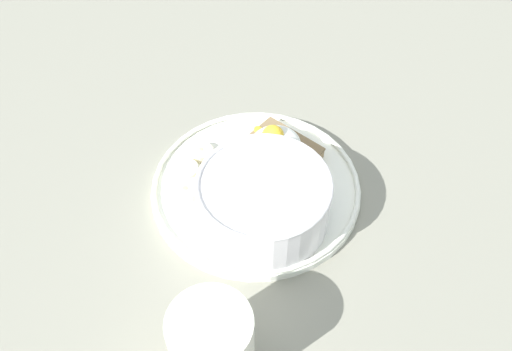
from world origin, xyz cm
name	(u,v)px	position (x,y,z in cm)	size (l,w,h in cm)	color
ground_plane	(256,196)	(0.00, 0.00, 1.00)	(120.00, 120.00, 2.00)	gray
plate	(256,187)	(0.00, 0.00, 2.80)	(25.28, 25.28, 1.60)	white
oatmeal_bowl	(264,201)	(2.48, 4.16, 6.21)	(14.99, 14.99, 6.53)	white
toast_slice	(275,155)	(-4.62, -1.68, 3.86)	(10.16, 10.16, 1.55)	olive
poached_egg	(275,143)	(-4.65, -1.82, 5.97)	(6.31, 8.00, 3.55)	white
banana_slice_front	(204,179)	(4.29, -4.63, 3.50)	(3.41, 3.43, 1.05)	beige
banana_slice_left	(201,152)	(1.87, -8.34, 3.61)	(4.20, 4.19, 1.38)	#F7E5BB
banana_slice_back	(185,171)	(5.39, -7.11, 3.64)	(4.16, 4.24, 1.50)	#F1F1C5
banana_slice_right	(220,167)	(1.67, -4.89, 3.55)	(3.84, 3.79, 1.29)	beige
banana_slice_inner	(185,191)	(7.08, -4.67, 3.50)	(4.10, 4.08, 1.07)	beige
coffee_mug	(211,346)	(17.40, 13.86, 6.63)	(9.65, 9.33, 9.02)	white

